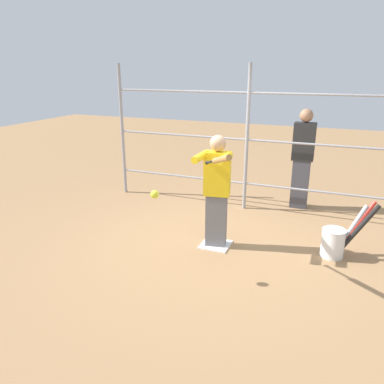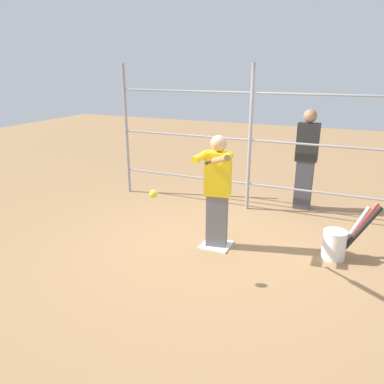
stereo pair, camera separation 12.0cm
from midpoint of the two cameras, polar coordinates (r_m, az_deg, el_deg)
ground_plane at (r=5.39m, az=2.99°, el=-8.10°), size 24.00×24.00×0.00m
home_plate at (r=5.39m, az=2.99°, el=-8.01°), size 0.40×0.40×0.02m
fence_backstop at (r=6.47m, az=7.84°, el=7.90°), size 4.97×0.06×2.48m
batter at (r=5.05m, az=3.09°, el=0.51°), size 0.40×0.58×1.58m
baseball_bat_swinging at (r=4.10m, az=3.37°, el=4.92°), size 0.51×0.66×0.29m
softball_in_flight at (r=4.21m, az=-6.52°, el=-0.36°), size 0.10×0.10×0.10m
bat_bucket at (r=5.33m, az=20.62°, el=-6.87°), size 0.67×0.51×0.79m
bystander_behind_fence at (r=6.79m, az=15.99°, el=5.02°), size 0.36×0.22×1.75m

